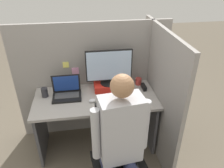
{
  "coord_description": "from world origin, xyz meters",
  "views": [
    {
      "loc": [
        -0.12,
        -1.74,
        2.06
      ],
      "look_at": [
        0.16,
        0.16,
        0.96
      ],
      "focal_mm": 35.0,
      "sensor_mm": 36.0,
      "label": 1
    }
  ],
  "objects_px": {
    "pen_cup": "(45,92)",
    "stapler": "(144,87)",
    "paper_box": "(109,86)",
    "coffee_mug": "(138,81)",
    "carrot_toy": "(100,106)",
    "person": "(121,143)",
    "laptop": "(67,93)",
    "monitor": "(109,67)",
    "office_chair": "(119,153)"
  },
  "relations": [
    {
      "from": "stapler",
      "to": "office_chair",
      "type": "bearing_deg",
      "value": -119.49
    },
    {
      "from": "stapler",
      "to": "person",
      "type": "xyz_separation_m",
      "value": [
        -0.45,
        -0.91,
        0.05
      ]
    },
    {
      "from": "monitor",
      "to": "coffee_mug",
      "type": "relative_size",
      "value": 6.46
    },
    {
      "from": "monitor",
      "to": "stapler",
      "type": "bearing_deg",
      "value": -9.99
    },
    {
      "from": "stapler",
      "to": "carrot_toy",
      "type": "distance_m",
      "value": 0.63
    },
    {
      "from": "monitor",
      "to": "laptop",
      "type": "relative_size",
      "value": 1.69
    },
    {
      "from": "office_chair",
      "to": "person",
      "type": "xyz_separation_m",
      "value": [
        -0.02,
        -0.15,
        0.28
      ]
    },
    {
      "from": "coffee_mug",
      "to": "pen_cup",
      "type": "height_order",
      "value": "pen_cup"
    },
    {
      "from": "stapler",
      "to": "carrot_toy",
      "type": "xyz_separation_m",
      "value": [
        -0.56,
        -0.3,
        -0.0
      ]
    },
    {
      "from": "office_chair",
      "to": "laptop",
      "type": "bearing_deg",
      "value": 123.24
    },
    {
      "from": "stapler",
      "to": "paper_box",
      "type": "bearing_deg",
      "value": 170.39
    },
    {
      "from": "stapler",
      "to": "laptop",
      "type": "bearing_deg",
      "value": -178.1
    },
    {
      "from": "carrot_toy",
      "to": "pen_cup",
      "type": "distance_m",
      "value": 0.66
    },
    {
      "from": "laptop",
      "to": "carrot_toy",
      "type": "relative_size",
      "value": 2.73
    },
    {
      "from": "laptop",
      "to": "pen_cup",
      "type": "xyz_separation_m",
      "value": [
        -0.24,
        0.03,
        0.01
      ]
    },
    {
      "from": "pen_cup",
      "to": "person",
      "type": "bearing_deg",
      "value": -52.34
    },
    {
      "from": "paper_box",
      "to": "office_chair",
      "type": "relative_size",
      "value": 0.36
    },
    {
      "from": "paper_box",
      "to": "monitor",
      "type": "relative_size",
      "value": 0.67
    },
    {
      "from": "paper_box",
      "to": "coffee_mug",
      "type": "bearing_deg",
      "value": 7.17
    },
    {
      "from": "office_chair",
      "to": "person",
      "type": "distance_m",
      "value": 0.32
    },
    {
      "from": "laptop",
      "to": "person",
      "type": "height_order",
      "value": "person"
    },
    {
      "from": "laptop",
      "to": "carrot_toy",
      "type": "xyz_separation_m",
      "value": [
        0.35,
        -0.27,
        -0.03
      ]
    },
    {
      "from": "paper_box",
      "to": "stapler",
      "type": "xyz_separation_m",
      "value": [
        0.41,
        -0.07,
        -0.01
      ]
    },
    {
      "from": "paper_box",
      "to": "coffee_mug",
      "type": "xyz_separation_m",
      "value": [
        0.37,
        0.05,
        0.0
      ]
    },
    {
      "from": "carrot_toy",
      "to": "person",
      "type": "bearing_deg",
      "value": -79.69
    },
    {
      "from": "person",
      "to": "pen_cup",
      "type": "relative_size",
      "value": 12.92
    },
    {
      "from": "monitor",
      "to": "pen_cup",
      "type": "height_order",
      "value": "monitor"
    },
    {
      "from": "coffee_mug",
      "to": "laptop",
      "type": "bearing_deg",
      "value": -170.47
    },
    {
      "from": "stapler",
      "to": "office_chair",
      "type": "xyz_separation_m",
      "value": [
        -0.43,
        -0.76,
        -0.23
      ]
    },
    {
      "from": "carrot_toy",
      "to": "office_chair",
      "type": "relative_size",
      "value": 0.12
    },
    {
      "from": "office_chair",
      "to": "coffee_mug",
      "type": "distance_m",
      "value": 0.98
    },
    {
      "from": "office_chair",
      "to": "person",
      "type": "relative_size",
      "value": 0.72
    },
    {
      "from": "pen_cup",
      "to": "stapler",
      "type": "bearing_deg",
      "value": -0.07
    },
    {
      "from": "laptop",
      "to": "office_chair",
      "type": "relative_size",
      "value": 0.32
    },
    {
      "from": "carrot_toy",
      "to": "pen_cup",
      "type": "height_order",
      "value": "pen_cup"
    },
    {
      "from": "stapler",
      "to": "carrot_toy",
      "type": "relative_size",
      "value": 1.14
    },
    {
      "from": "monitor",
      "to": "laptop",
      "type": "xyz_separation_m",
      "value": [
        -0.5,
        -0.1,
        -0.23
      ]
    },
    {
      "from": "paper_box",
      "to": "carrot_toy",
      "type": "bearing_deg",
      "value": -112.36
    },
    {
      "from": "person",
      "to": "laptop",
      "type": "bearing_deg",
      "value": 117.5
    },
    {
      "from": "monitor",
      "to": "office_chair",
      "type": "height_order",
      "value": "monitor"
    },
    {
      "from": "carrot_toy",
      "to": "pen_cup",
      "type": "relative_size",
      "value": 1.09
    },
    {
      "from": "person",
      "to": "pen_cup",
      "type": "height_order",
      "value": "person"
    },
    {
      "from": "monitor",
      "to": "laptop",
      "type": "height_order",
      "value": "monitor"
    },
    {
      "from": "paper_box",
      "to": "person",
      "type": "height_order",
      "value": "person"
    },
    {
      "from": "laptop",
      "to": "coffee_mug",
      "type": "relative_size",
      "value": 3.83
    },
    {
      "from": "pen_cup",
      "to": "laptop",
      "type": "bearing_deg",
      "value": -7.32
    },
    {
      "from": "stapler",
      "to": "coffee_mug",
      "type": "distance_m",
      "value": 0.12
    },
    {
      "from": "coffee_mug",
      "to": "pen_cup",
      "type": "xyz_separation_m",
      "value": [
        -1.11,
        -0.11,
        0.01
      ]
    },
    {
      "from": "person",
      "to": "pen_cup",
      "type": "distance_m",
      "value": 1.15
    },
    {
      "from": "laptop",
      "to": "coffee_mug",
      "type": "distance_m",
      "value": 0.88
    }
  ]
}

